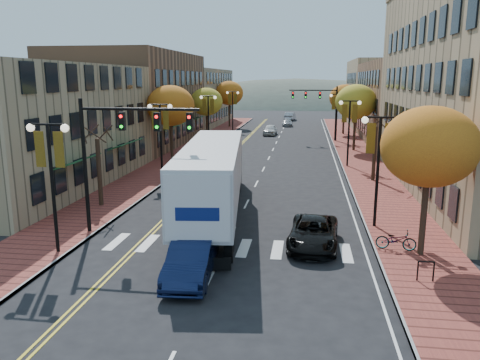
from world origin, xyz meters
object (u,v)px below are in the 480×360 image
(black_suv, at_px, (313,233))
(bicycle, at_px, (396,240))
(semi_truck, at_px, (215,173))
(navy_sedan, at_px, (191,260))

(black_suv, height_order, bicycle, black_suv)
(semi_truck, xyz_separation_m, bicycle, (9.49, -4.72, -1.96))
(navy_sedan, bearing_deg, semi_truck, 90.99)
(black_suv, bearing_deg, navy_sedan, -134.47)
(semi_truck, distance_m, black_suv, 7.45)
(semi_truck, relative_size, bicycle, 9.89)
(semi_truck, relative_size, black_suv, 3.65)
(semi_truck, relative_size, navy_sedan, 3.74)
(black_suv, bearing_deg, semi_truck, 146.14)
(semi_truck, xyz_separation_m, black_suv, (5.69, -4.41, -1.91))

